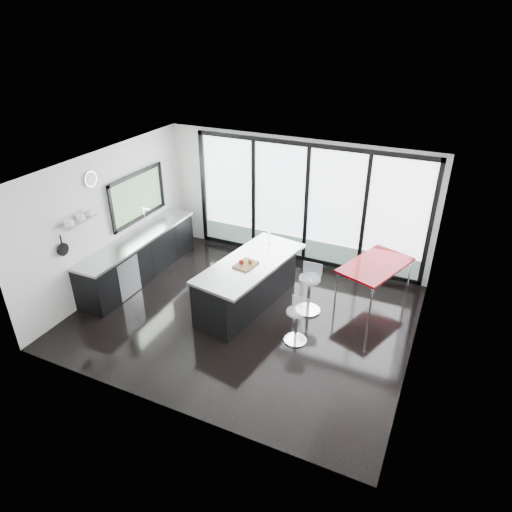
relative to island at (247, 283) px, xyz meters
The scene contains 11 objects.
floor 0.62m from the island, 73.10° to the right, with size 6.00×5.00×0.00m, color black.
ceiling 2.33m from the island, 73.10° to the right, with size 6.00×5.00×0.00m, color white.
wall_back 2.28m from the island, 79.83° to the left, with size 6.00×0.09×2.80m.
wall_front 2.99m from the island, 87.84° to the right, with size 6.00×0.00×2.80m, color silver.
wall_left 3.06m from the island, behind, with size 0.26×5.00×2.80m.
wall_right 3.25m from the island, ahead, with size 0.00×5.00×2.80m, color silver.
counter_cabinets 2.57m from the island, behind, with size 0.69×3.24×1.36m.
island is the anchor object (origin of this frame).
bar_stool_near 1.41m from the island, 27.72° to the right, with size 0.40×0.40×0.64m, color silver.
bar_stool_far 1.18m from the island, 14.51° to the left, with size 0.47×0.47×0.75m, color silver.
red_table 2.47m from the island, 28.99° to the left, with size 0.86×1.50×0.81m, color #750004.
Camera 1 is at (3.15, -6.29, 5.07)m, focal length 32.00 mm.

